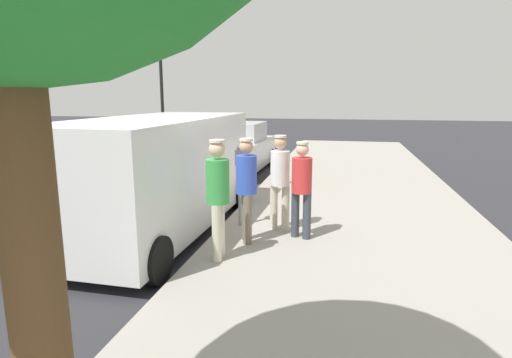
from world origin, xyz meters
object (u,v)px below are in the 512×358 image
at_px(pedestrian_in_white, 280,176).
at_px(traffic_light_corner, 145,76).
at_px(parking_meter_near, 240,171).
at_px(parked_van, 157,172).
at_px(fire_hydrant, 277,170).
at_px(pedestrian_in_green, 218,191).
at_px(parked_sedan_ahead, 237,150).
at_px(pedestrian_in_blue, 246,184).
at_px(pedestrian_in_red, 302,184).

distance_m(pedestrian_in_white, traffic_light_corner, 15.47).
relative_size(parking_meter_near, parked_van, 0.29).
xyz_separation_m(pedestrian_in_white, fire_hydrant, (-0.65, 3.84, -0.57)).
distance_m(pedestrian_in_white, parked_van, 2.26).
height_order(pedestrian_in_green, parked_van, parked_van).
xyz_separation_m(pedestrian_in_white, traffic_light_corner, (-8.73, 12.55, 2.38)).
bearing_deg(parked_sedan_ahead, pedestrian_in_blue, -74.19).
height_order(pedestrian_in_blue, parked_sedan_ahead, pedestrian_in_blue).
distance_m(pedestrian_in_red, traffic_light_corner, 16.02).
xyz_separation_m(parking_meter_near, pedestrian_in_green, (0.08, -1.64, -0.00)).
xyz_separation_m(pedestrian_in_red, pedestrian_in_blue, (-0.86, -0.40, 0.05)).
height_order(pedestrian_in_white, pedestrian_in_red, pedestrian_in_white).
bearing_deg(pedestrian_in_white, parking_meter_near, 174.17).
xyz_separation_m(parked_van, traffic_light_corner, (-6.48, 12.75, 2.36)).
bearing_deg(parking_meter_near, parked_sedan_ahead, 105.12).
relative_size(parking_meter_near, fire_hydrant, 1.77).
bearing_deg(parked_sedan_ahead, pedestrian_in_red, -66.87).
relative_size(pedestrian_in_white, parked_sedan_ahead, 0.39).
xyz_separation_m(pedestrian_in_white, pedestrian_in_blue, (-0.43, -0.77, 0.01)).
relative_size(pedestrian_in_blue, parked_sedan_ahead, 0.39).
relative_size(pedestrian_in_red, traffic_light_corner, 0.32).
distance_m(pedestrian_in_green, parked_van, 2.09).
xyz_separation_m(pedestrian_in_green, fire_hydrant, (0.02, 5.41, -0.61)).
bearing_deg(parking_meter_near, pedestrian_in_blue, -69.24).
bearing_deg(pedestrian_in_red, fire_hydrant, 104.34).
bearing_deg(parking_meter_near, fire_hydrant, 88.48).
bearing_deg(parked_sedan_ahead, traffic_light_corner, 135.42).
distance_m(traffic_light_corner, fire_hydrant, 12.24).
bearing_deg(parking_meter_near, pedestrian_in_red, -20.73).
distance_m(pedestrian_in_blue, parked_van, 1.91).
height_order(parking_meter_near, parked_sedan_ahead, parking_meter_near).
bearing_deg(fire_hydrant, traffic_light_corner, 132.85).
bearing_deg(parked_van, pedestrian_in_blue, -17.31).
distance_m(pedestrian_in_green, parked_sedan_ahead, 8.14).
relative_size(pedestrian_in_red, parked_sedan_ahead, 0.37).
distance_m(pedestrian_in_red, pedestrian_in_blue, 0.95).
height_order(pedestrian_in_blue, parked_van, parked_van).
relative_size(pedestrian_in_green, parked_sedan_ahead, 0.40).
distance_m(parked_sedan_ahead, fire_hydrant, 3.10).
relative_size(pedestrian_in_white, pedestrian_in_red, 1.04).
relative_size(parking_meter_near, pedestrian_in_blue, 0.88).
xyz_separation_m(parking_meter_near, fire_hydrant, (0.10, 3.77, -0.61)).
distance_m(parking_meter_near, traffic_light_corner, 14.99).
xyz_separation_m(pedestrian_in_blue, fire_hydrant, (-0.22, 4.61, -0.57)).
xyz_separation_m(parked_sedan_ahead, traffic_light_corner, (-6.28, 6.19, 2.77)).
distance_m(pedestrian_in_white, fire_hydrant, 3.94).
bearing_deg(parked_van, pedestrian_in_white, 5.03).
bearing_deg(parking_meter_near, pedestrian_in_white, -5.83).
height_order(pedestrian_in_green, fire_hydrant, pedestrian_in_green).
xyz_separation_m(pedestrian_in_red, pedestrian_in_green, (-1.10, -1.20, 0.09)).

